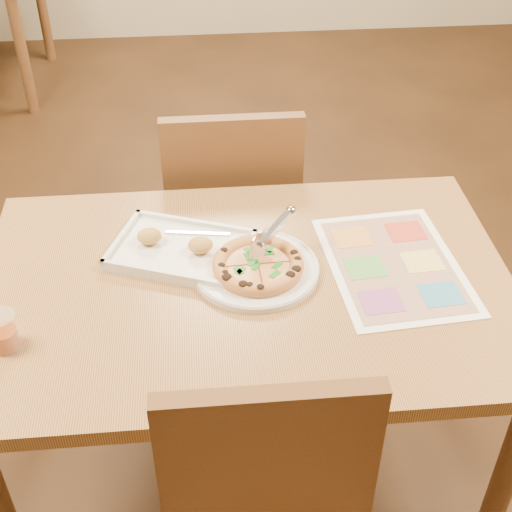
{
  "coord_description": "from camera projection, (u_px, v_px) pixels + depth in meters",
  "views": [
    {
      "loc": [
        -0.1,
        -1.32,
        1.84
      ],
      "look_at": [
        0.03,
        0.03,
        0.77
      ],
      "focal_mm": 50.0,
      "sensor_mm": 36.0,
      "label": 1
    }
  ],
  "objects": [
    {
      "name": "room",
      "position": [
        244.0,
        27.0,
        1.34
      ],
      "size": [
        7.0,
        7.0,
        7.0
      ],
      "color": "#321E0D",
      "rests_on": "ground"
    },
    {
      "name": "appetizer_tray",
      "position": [
        180.0,
        250.0,
        1.81
      ],
      "size": [
        0.4,
        0.34,
        0.06
      ],
      "rotation": [
        0.0,
        0.0,
        -0.36
      ],
      "color": "silver",
      "rests_on": "dining_table"
    },
    {
      "name": "plate",
      "position": [
        256.0,
        269.0,
        1.76
      ],
      "size": [
        0.41,
        0.41,
        0.02
      ],
      "primitive_type": "cylinder",
      "rotation": [
        0.0,
        0.0,
        0.38
      ],
      "color": "silver",
      "rests_on": "dining_table"
    },
    {
      "name": "menu",
      "position": [
        394.0,
        265.0,
        1.78
      ],
      "size": [
        0.35,
        0.47,
        0.0
      ],
      "primitive_type": "cube",
      "rotation": [
        0.0,
        0.0,
        0.08
      ],
      "color": "white",
      "rests_on": "dining_table"
    },
    {
      "name": "glass_tumbler",
      "position": [
        2.0,
        334.0,
        1.53
      ],
      "size": [
        0.07,
        0.07,
        0.09
      ],
      "rotation": [
        0.0,
        0.0,
        -0.19
      ],
      "color": "#8D360A",
      "rests_on": "dining_table"
    },
    {
      "name": "chair_far",
      "position": [
        232.0,
        198.0,
        2.3
      ],
      "size": [
        0.42,
        0.42,
        0.47
      ],
      "rotation": [
        0.0,
        0.0,
        3.14
      ],
      "color": "brown",
      "rests_on": "ground"
    },
    {
      "name": "pizza_cutter",
      "position": [
        271.0,
        233.0,
        1.74
      ],
      "size": [
        0.12,
        0.11,
        0.09
      ],
      "rotation": [
        0.0,
        0.0,
        0.74
      ],
      "color": "silver",
      "rests_on": "pizza"
    },
    {
      "name": "pizza",
      "position": [
        258.0,
        265.0,
        1.74
      ],
      "size": [
        0.23,
        0.23,
        0.03
      ],
      "rotation": [
        0.0,
        0.0,
        0.04
      ],
      "color": "#DE8B4B",
      "rests_on": "plate"
    },
    {
      "name": "dining_table",
      "position": [
        247.0,
        307.0,
        1.78
      ],
      "size": [
        1.3,
        0.85,
        0.72
      ],
      "color": "#A37641",
      "rests_on": "ground"
    }
  ]
}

